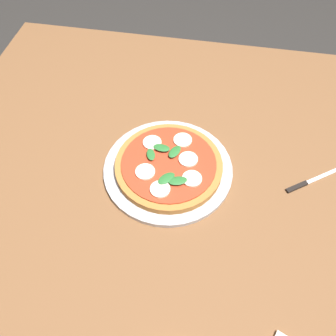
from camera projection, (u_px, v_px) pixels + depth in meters
ground_plane at (159, 287)px, 1.47m from camera, size 6.00×6.00×0.00m
dining_table at (154, 203)px, 0.94m from camera, size 1.17×1.16×0.77m
serving_tray at (168, 169)px, 0.87m from camera, size 0.31×0.31×0.01m
pizza at (169, 165)px, 0.86m from camera, size 0.26×0.26×0.03m
knife at (307, 183)px, 0.85m from camera, size 0.10×0.13×0.01m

